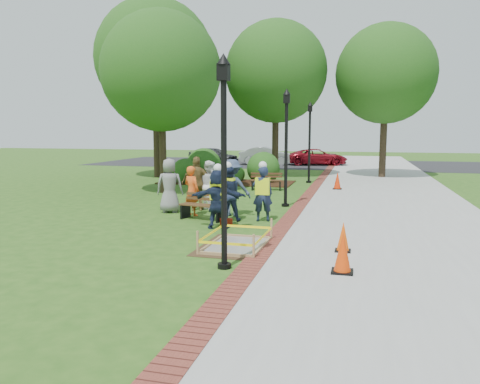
% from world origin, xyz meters
% --- Properties ---
extents(ground, '(100.00, 100.00, 0.00)m').
position_xyz_m(ground, '(0.00, 0.00, 0.00)').
color(ground, '#285116').
rests_on(ground, ground).
extents(sidewalk, '(6.00, 60.00, 0.02)m').
position_xyz_m(sidewalk, '(5.00, 10.00, 0.01)').
color(sidewalk, '#9E9E99').
rests_on(sidewalk, ground).
extents(brick_edging, '(0.50, 60.00, 0.03)m').
position_xyz_m(brick_edging, '(1.75, 10.00, 0.01)').
color(brick_edging, maroon).
rests_on(brick_edging, ground).
extents(mulch_bed, '(7.00, 3.00, 0.05)m').
position_xyz_m(mulch_bed, '(-3.00, 12.00, 0.02)').
color(mulch_bed, '#381E0F').
rests_on(mulch_bed, ground).
extents(parking_lot, '(36.00, 12.00, 0.01)m').
position_xyz_m(parking_lot, '(0.00, 27.00, 0.00)').
color(parking_lot, black).
rests_on(parking_lot, ground).
extents(wet_concrete_pad, '(1.75, 2.33, 0.55)m').
position_xyz_m(wet_concrete_pad, '(1.05, -1.23, 0.23)').
color(wet_concrete_pad, '#47331E').
rests_on(wet_concrete_pad, ground).
extents(bench_near, '(1.58, 0.84, 0.82)m').
position_xyz_m(bench_near, '(-0.85, 1.79, 0.26)').
color(bench_near, '#51351B').
rests_on(bench_near, ground).
extents(bench_far, '(1.54, 0.70, 0.80)m').
position_xyz_m(bench_far, '(-0.35, 9.46, 0.26)').
color(bench_far, '#54371D').
rests_on(bench_far, ground).
extents(cone_front, '(0.42, 0.42, 0.83)m').
position_xyz_m(cone_front, '(3.59, -2.76, 0.40)').
color(cone_front, black).
rests_on(cone_front, ground).
extents(cone_back, '(0.36, 0.36, 0.70)m').
position_xyz_m(cone_back, '(3.54, -1.10, 0.34)').
color(cone_back, black).
rests_on(cone_back, ground).
extents(cone_far, '(0.42, 0.42, 0.82)m').
position_xyz_m(cone_far, '(2.86, 10.48, 0.40)').
color(cone_far, black).
rests_on(cone_far, ground).
extents(toolbox, '(0.41, 0.29, 0.19)m').
position_xyz_m(toolbox, '(0.07, 1.21, 0.09)').
color(toolbox, maroon).
rests_on(toolbox, ground).
extents(lamp_near, '(0.28, 0.28, 4.26)m').
position_xyz_m(lamp_near, '(1.25, -3.00, 2.48)').
color(lamp_near, black).
rests_on(lamp_near, ground).
extents(lamp_mid, '(0.28, 0.28, 4.26)m').
position_xyz_m(lamp_mid, '(1.25, 5.00, 2.48)').
color(lamp_mid, black).
rests_on(lamp_mid, ground).
extents(lamp_far, '(0.28, 0.28, 4.26)m').
position_xyz_m(lamp_far, '(1.25, 13.00, 2.48)').
color(lamp_far, black).
rests_on(lamp_far, ground).
extents(tree_left, '(5.22, 5.22, 7.93)m').
position_xyz_m(tree_left, '(-4.64, 7.42, 5.31)').
color(tree_left, '#3D2D1E').
rests_on(tree_left, ground).
extents(tree_back, '(6.01, 6.01, 9.21)m').
position_xyz_m(tree_back, '(-1.12, 16.05, 6.19)').
color(tree_back, '#3D2D1E').
rests_on(tree_back, ground).
extents(tree_right, '(5.75, 5.75, 8.90)m').
position_xyz_m(tree_right, '(5.15, 17.05, 6.01)').
color(tree_right, '#3D2D1E').
rests_on(tree_right, ground).
extents(tree_far, '(6.83, 6.83, 10.30)m').
position_xyz_m(tree_far, '(-7.81, 13.76, 6.88)').
color(tree_far, '#3D2D1E').
rests_on(tree_far, ground).
extents(shrub_a, '(1.42, 1.42, 1.42)m').
position_xyz_m(shrub_a, '(-5.06, 11.19, 0.00)').
color(shrub_a, '#1A4F16').
rests_on(shrub_a, ground).
extents(shrub_b, '(1.95, 1.95, 1.95)m').
position_xyz_m(shrub_b, '(-4.50, 12.60, 0.00)').
color(shrub_b, '#1A4F16').
rests_on(shrub_b, ground).
extents(shrub_c, '(1.18, 1.18, 1.18)m').
position_xyz_m(shrub_c, '(-2.57, 11.45, 0.00)').
color(shrub_c, '#1A4F16').
rests_on(shrub_c, ground).
extents(shrub_d, '(1.77, 1.77, 1.77)m').
position_xyz_m(shrub_d, '(-1.15, 12.63, 0.00)').
color(shrub_d, '#1A4F16').
rests_on(shrub_d, ground).
extents(shrub_e, '(0.92, 0.92, 0.92)m').
position_xyz_m(shrub_e, '(-2.66, 12.75, 0.00)').
color(shrub_e, '#1A4F16').
rests_on(shrub_e, ground).
extents(casual_person_a, '(0.66, 0.51, 1.84)m').
position_xyz_m(casual_person_a, '(-2.38, 2.79, 0.92)').
color(casual_person_a, gray).
rests_on(casual_person_a, ground).
extents(casual_person_b, '(0.61, 0.52, 1.63)m').
position_xyz_m(casual_person_b, '(-1.44, 2.42, 0.82)').
color(casual_person_b, '#F2591C').
rests_on(casual_person_b, ground).
extents(casual_person_c, '(0.65, 0.63, 1.74)m').
position_xyz_m(casual_person_c, '(-1.23, 3.62, 0.87)').
color(casual_person_c, white).
rests_on(casual_person_c, ground).
extents(casual_person_d, '(0.67, 0.50, 1.88)m').
position_xyz_m(casual_person_d, '(-1.61, 3.42, 0.94)').
color(casual_person_d, brown).
rests_on(casual_person_d, ground).
extents(casual_person_e, '(0.60, 0.40, 1.85)m').
position_xyz_m(casual_person_e, '(-0.14, 2.70, 0.92)').
color(casual_person_e, '#34425C').
rests_on(casual_person_e, ground).
extents(hivis_worker_a, '(0.60, 0.45, 1.85)m').
position_xyz_m(hivis_worker_a, '(-0.02, 0.70, 0.92)').
color(hivis_worker_a, '#1A1C46').
rests_on(hivis_worker_a, ground).
extents(hivis_worker_b, '(0.63, 0.50, 1.85)m').
position_xyz_m(hivis_worker_b, '(1.00, 2.05, 0.92)').
color(hivis_worker_b, '#17263D').
rests_on(hivis_worker_b, ground).
extents(hivis_worker_c, '(0.64, 0.54, 1.84)m').
position_xyz_m(hivis_worker_c, '(-0.04, 1.77, 0.91)').
color(hivis_worker_c, '#1A1B44').
rests_on(hivis_worker_c, ground).
extents(parked_car_a, '(3.10, 5.07, 1.54)m').
position_xyz_m(parked_car_a, '(-7.79, 24.62, 0.00)').
color(parked_car_a, '#2B2C2E').
rests_on(parked_car_a, ground).
extents(parked_car_b, '(2.56, 5.01, 1.57)m').
position_xyz_m(parked_car_b, '(-3.48, 25.33, 0.00)').
color(parked_car_b, '#B5B6BB').
rests_on(parked_car_b, ground).
extents(parked_car_c, '(2.74, 4.63, 1.41)m').
position_xyz_m(parked_car_c, '(0.58, 25.84, 0.00)').
color(parked_car_c, maroon).
rests_on(parked_car_c, ground).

